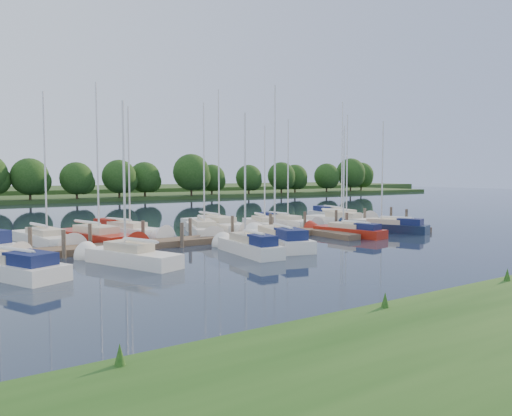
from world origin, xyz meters
TOP-DOWN VIEW (x-y plane):
  - ground at (0.00, 0.00)m, footprint 260.00×260.00m
  - dock at (0.00, 7.31)m, footprint 40.00×6.00m
  - mooring_pilings at (0.00, 8.43)m, footprint 38.24×2.84m
  - far_shore at (0.00, 75.00)m, footprint 180.00×30.00m
  - distant_hill at (0.00, 100.00)m, footprint 220.00×40.00m
  - treeline at (3.05, 62.22)m, footprint 145.83×8.96m
  - sailboat_n_2 at (-10.47, 13.24)m, footprint 3.16×8.31m
  - sailboat_n_3 at (-7.59, 11.48)m, footprint 3.95×8.72m
  - sailboat_n_4 at (-4.45, 14.60)m, footprint 4.07×7.83m
  - sailboat_n_5 at (0.71, 11.86)m, footprint 4.08×8.15m
  - sailboat_n_6 at (3.09, 13.95)m, footprint 2.44×9.43m
  - sailboat_n_7 at (7.06, 12.93)m, footprint 3.12×7.15m
  - sailboat_n_8 at (10.08, 13.85)m, footprint 2.18×7.81m
  - sailboat_n_9 at (14.39, 10.77)m, footprint 2.98×8.09m
  - sailboat_n_10 at (17.94, 15.13)m, footprint 3.81×9.83m
  - sailboat_s_0 at (-14.28, 3.64)m, footprint 4.75×8.23m
  - sailboat_s_1 at (-8.45, 2.84)m, footprint 3.59×6.67m
  - sailboat_s_2 at (-1.44, 2.26)m, footprint 2.07×6.62m
  - sailboat_s_3 at (1.78, 3.78)m, footprint 3.75×8.47m
  - sailboat_s_4 at (9.36, 5.16)m, footprint 2.63×6.77m
  - sailboat_s_5 at (13.83, 5.29)m, footprint 4.07×7.04m

SIDE VIEW (x-z plane):
  - ground at x=0.00m, z-range 0.00..0.00m
  - dock at x=0.00m, z-range 0.00..0.40m
  - sailboat_n_2 at x=-10.47m, z-range -4.96..5.50m
  - sailboat_n_7 at x=7.06m, z-range -4.28..4.83m
  - sailboat_n_5 at x=0.71m, z-range -4.95..5.50m
  - sailboat_n_6 at x=3.09m, z-range -5.70..6.26m
  - sailboat_n_3 at x=-7.59m, z-range -5.29..5.86m
  - sailboat_n_9 at x=14.39m, z-range -4.90..5.47m
  - sailboat_s_1 at x=-8.45m, z-range -4.15..4.72m
  - far_shore at x=0.00m, z-range 0.00..0.60m
  - sailboat_n_8 at x=10.08m, z-range -4.61..5.21m
  - sailboat_s_4 at x=9.36m, z-range -3.99..4.61m
  - sailboat_n_4 at x=-4.45m, z-range -4.71..5.35m
  - sailboat_n_10 at x=17.94m, z-range -5.80..6.45m
  - sailboat_s_5 at x=13.83m, z-range -4.31..4.95m
  - sailboat_s_0 at x=-14.28m, z-range -5.03..5.68m
  - sailboat_s_2 at x=-1.44m, z-range -4.01..4.69m
  - sailboat_s_3 at x=1.78m, z-range -5.09..5.77m
  - mooring_pilings at x=0.00m, z-range -0.40..1.60m
  - distant_hill at x=0.00m, z-range 0.00..1.40m
  - treeline at x=3.05m, z-range -0.05..8.02m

